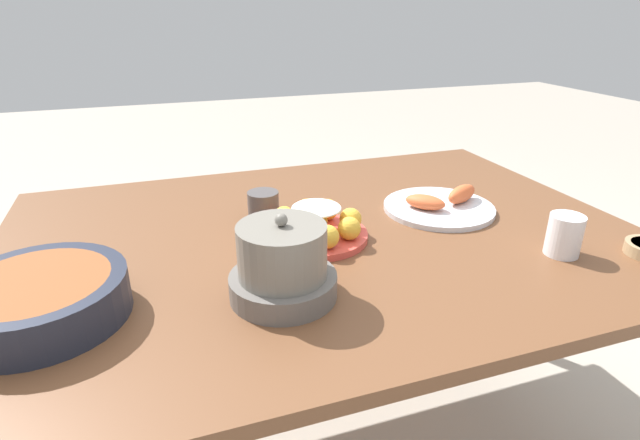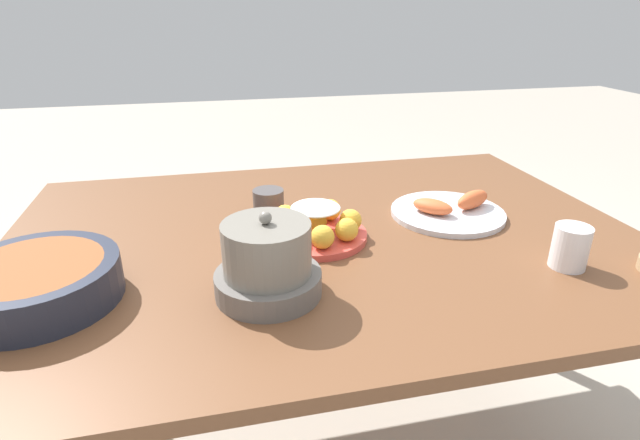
{
  "view_description": "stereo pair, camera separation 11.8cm",
  "coord_description": "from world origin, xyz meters",
  "px_view_note": "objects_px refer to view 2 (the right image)",
  "views": [
    {
      "loc": [
        0.37,
        1.04,
        1.23
      ],
      "look_at": [
        0.01,
        0.01,
        0.76
      ],
      "focal_mm": 28.0,
      "sensor_mm": 36.0,
      "label": 1
    },
    {
      "loc": [
        0.25,
        1.07,
        1.23
      ],
      "look_at": [
        0.01,
        0.01,
        0.76
      ],
      "focal_mm": 28.0,
      "sensor_mm": 36.0,
      "label": 2
    }
  ],
  "objects_px": {
    "seafood_platter": "(449,210)",
    "cup_far": "(570,247)",
    "dining_table": "(324,260)",
    "cake_plate": "(315,226)",
    "serving_bowl": "(36,282)",
    "warming_pot": "(267,263)",
    "cup_near": "(269,203)"
  },
  "relations": [
    {
      "from": "seafood_platter",
      "to": "cup_near",
      "type": "bearing_deg",
      "value": -11.98
    },
    {
      "from": "dining_table",
      "to": "cup_near",
      "type": "height_order",
      "value": "cup_near"
    },
    {
      "from": "cup_near",
      "to": "serving_bowl",
      "type": "bearing_deg",
      "value": 33.19
    },
    {
      "from": "serving_bowl",
      "to": "cup_far",
      "type": "height_order",
      "value": "cup_far"
    },
    {
      "from": "serving_bowl",
      "to": "seafood_platter",
      "type": "height_order",
      "value": "serving_bowl"
    },
    {
      "from": "dining_table",
      "to": "cake_plate",
      "type": "xyz_separation_m",
      "value": [
        0.03,
        0.03,
        0.11
      ]
    },
    {
      "from": "dining_table",
      "to": "seafood_platter",
      "type": "bearing_deg",
      "value": -174.88
    },
    {
      "from": "cake_plate",
      "to": "seafood_platter",
      "type": "relative_size",
      "value": 0.82
    },
    {
      "from": "cake_plate",
      "to": "cup_near",
      "type": "relative_size",
      "value": 3.04
    },
    {
      "from": "serving_bowl",
      "to": "cup_far",
      "type": "distance_m",
      "value": 1.05
    },
    {
      "from": "seafood_platter",
      "to": "cup_far",
      "type": "distance_m",
      "value": 0.33
    },
    {
      "from": "cake_plate",
      "to": "seafood_platter",
      "type": "distance_m",
      "value": 0.38
    },
    {
      "from": "dining_table",
      "to": "cup_near",
      "type": "relative_size",
      "value": 18.9
    },
    {
      "from": "cup_far",
      "to": "dining_table",
      "type": "bearing_deg",
      "value": -31.39
    },
    {
      "from": "dining_table",
      "to": "cup_near",
      "type": "xyz_separation_m",
      "value": [
        0.12,
        -0.13,
        0.11
      ]
    },
    {
      "from": "seafood_platter",
      "to": "warming_pot",
      "type": "height_order",
      "value": "warming_pot"
    },
    {
      "from": "dining_table",
      "to": "warming_pot",
      "type": "distance_m",
      "value": 0.33
    },
    {
      "from": "cake_plate",
      "to": "cup_far",
      "type": "relative_size",
      "value": 2.62
    },
    {
      "from": "dining_table",
      "to": "warming_pot",
      "type": "relative_size",
      "value": 7.41
    },
    {
      "from": "dining_table",
      "to": "cup_far",
      "type": "relative_size",
      "value": 16.34
    },
    {
      "from": "cake_plate",
      "to": "cup_near",
      "type": "xyz_separation_m",
      "value": [
        0.09,
        -0.16,
        0.0
      ]
    },
    {
      "from": "seafood_platter",
      "to": "cup_near",
      "type": "distance_m",
      "value": 0.47
    },
    {
      "from": "seafood_platter",
      "to": "dining_table",
      "type": "bearing_deg",
      "value": 5.12
    },
    {
      "from": "warming_pot",
      "to": "cake_plate",
      "type": "bearing_deg",
      "value": -122.37
    },
    {
      "from": "cup_far",
      "to": "warming_pot",
      "type": "relative_size",
      "value": 0.45
    },
    {
      "from": "seafood_platter",
      "to": "cup_near",
      "type": "relative_size",
      "value": 3.68
    },
    {
      "from": "seafood_platter",
      "to": "cup_near",
      "type": "xyz_separation_m",
      "value": [
        0.46,
        -0.1,
        0.02
      ]
    },
    {
      "from": "cup_near",
      "to": "warming_pot",
      "type": "height_order",
      "value": "warming_pot"
    },
    {
      "from": "cup_near",
      "to": "warming_pot",
      "type": "bearing_deg",
      "value": 82.52
    },
    {
      "from": "serving_bowl",
      "to": "seafood_platter",
      "type": "distance_m",
      "value": 0.95
    },
    {
      "from": "warming_pot",
      "to": "cup_near",
      "type": "bearing_deg",
      "value": -97.48
    },
    {
      "from": "serving_bowl",
      "to": "warming_pot",
      "type": "bearing_deg",
      "value": 170.74
    }
  ]
}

